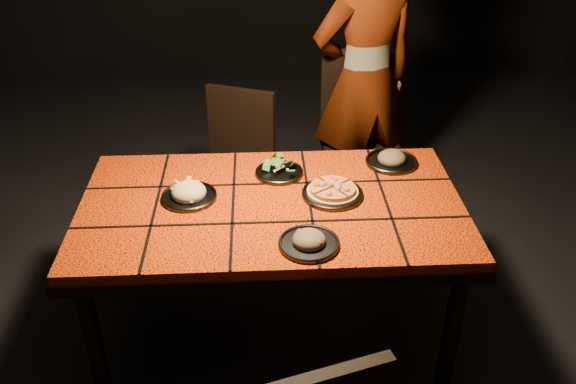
{
  "coord_description": "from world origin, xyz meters",
  "views": [
    {
      "loc": [
        -0.04,
        -2.15,
        2.12
      ],
      "look_at": [
        0.07,
        -0.04,
        0.82
      ],
      "focal_mm": 38.0,
      "sensor_mm": 36.0,
      "label": 1
    }
  ],
  "objects_px": {
    "dining_table": "(272,218)",
    "plate_pasta": "(189,194)",
    "diner": "(364,81)",
    "plate_pizza": "(332,192)",
    "chair_far_left": "(236,158)",
    "chair_far_right": "(360,130)"
  },
  "relations": [
    {
      "from": "plate_pizza",
      "to": "plate_pasta",
      "type": "height_order",
      "value": "plate_pasta"
    },
    {
      "from": "dining_table",
      "to": "chair_far_left",
      "type": "relative_size",
      "value": 1.86
    },
    {
      "from": "chair_far_left",
      "to": "plate_pasta",
      "type": "height_order",
      "value": "chair_far_left"
    },
    {
      "from": "diner",
      "to": "chair_far_right",
      "type": "bearing_deg",
      "value": 44.9
    },
    {
      "from": "plate_pizza",
      "to": "chair_far_left",
      "type": "bearing_deg",
      "value": 117.91
    },
    {
      "from": "chair_far_right",
      "to": "diner",
      "type": "height_order",
      "value": "diner"
    },
    {
      "from": "dining_table",
      "to": "plate_pasta",
      "type": "bearing_deg",
      "value": 171.86
    },
    {
      "from": "dining_table",
      "to": "diner",
      "type": "distance_m",
      "value": 1.23
    },
    {
      "from": "chair_far_right",
      "to": "plate_pasta",
      "type": "bearing_deg",
      "value": -134.88
    },
    {
      "from": "chair_far_right",
      "to": "plate_pizza",
      "type": "xyz_separation_m",
      "value": [
        -0.29,
        -1.02,
        0.21
      ]
    },
    {
      "from": "diner",
      "to": "plate_pasta",
      "type": "relative_size",
      "value": 7.26
    },
    {
      "from": "chair_far_left",
      "to": "chair_far_right",
      "type": "bearing_deg",
      "value": 36.38
    },
    {
      "from": "chair_far_left",
      "to": "plate_pizza",
      "type": "distance_m",
      "value": 0.98
    },
    {
      "from": "dining_table",
      "to": "chair_far_right",
      "type": "relative_size",
      "value": 1.66
    },
    {
      "from": "dining_table",
      "to": "plate_pasta",
      "type": "xyz_separation_m",
      "value": [
        -0.35,
        0.05,
        0.1
      ]
    },
    {
      "from": "chair_far_left",
      "to": "plate_pizza",
      "type": "bearing_deg",
      "value": -40.44
    },
    {
      "from": "dining_table",
      "to": "chair_far_left",
      "type": "distance_m",
      "value": 0.9
    },
    {
      "from": "plate_pizza",
      "to": "dining_table",
      "type": "bearing_deg",
      "value": -171.4
    },
    {
      "from": "dining_table",
      "to": "chair_far_right",
      "type": "bearing_deg",
      "value": 62.71
    },
    {
      "from": "plate_pasta",
      "to": "dining_table",
      "type": "bearing_deg",
      "value": -8.14
    },
    {
      "from": "chair_far_left",
      "to": "diner",
      "type": "distance_m",
      "value": 0.84
    },
    {
      "from": "diner",
      "to": "plate_pizza",
      "type": "distance_m",
      "value": 1.08
    }
  ]
}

